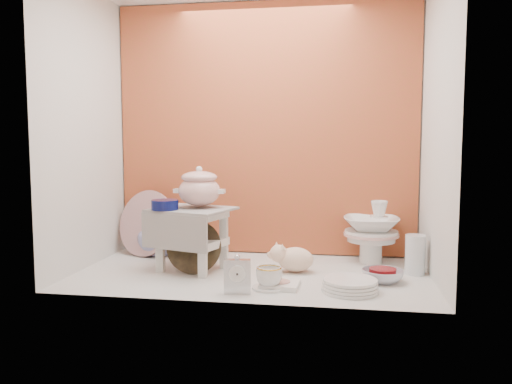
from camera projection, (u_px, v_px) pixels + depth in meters
ground at (252, 273)px, 2.66m from camera, size 1.80×1.80×0.00m
niche_shell at (257, 94)px, 2.75m from camera, size 1.86×1.03×1.53m
step_stool at (192, 239)px, 2.71m from camera, size 0.47×0.43×0.33m
soup_tureen at (199, 187)px, 2.71m from camera, size 0.31×0.31×0.22m
cobalt_bowl at (165, 205)px, 2.64m from camera, size 0.16×0.16×0.05m
floral_platter at (146, 223)px, 3.06m from camera, size 0.42×0.26×0.39m
blue_white_vase at (159, 233)px, 3.09m from camera, size 0.32×0.32×0.26m
lacquer_tray at (194, 247)px, 2.67m from camera, size 0.30×0.17×0.27m
mantel_clock at (237, 274)px, 2.30m from camera, size 0.12×0.06×0.17m
plush_pig at (295, 259)px, 2.67m from camera, size 0.26×0.20×0.14m
teacup_saucer at (269, 288)px, 2.38m from camera, size 0.21×0.21×0.01m
gold_rim_teacup at (269, 276)px, 2.37m from camera, size 0.12×0.12×0.09m
lattice_dish at (280, 284)px, 2.41m from camera, size 0.18×0.18×0.02m
dinner_plate_stack at (350, 285)px, 2.33m from camera, size 0.33×0.33×0.06m
crystal_bowl at (383, 276)px, 2.49m from camera, size 0.24×0.24×0.06m
clear_glass_vase at (415, 255)px, 2.63m from camera, size 0.13×0.13×0.20m
porcelain_tower at (371, 232)px, 2.88m from camera, size 0.37×0.37×0.35m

